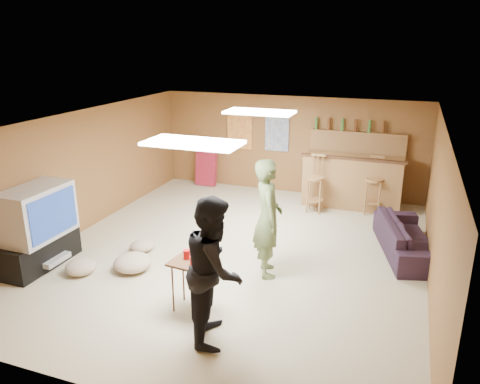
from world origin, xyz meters
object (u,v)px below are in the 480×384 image
(person_olive, at_px, (268,218))
(person_black, at_px, (214,269))
(tv_body, at_px, (37,213))
(bar_counter, at_px, (352,181))
(tray_table, at_px, (192,285))
(sofa, at_px, (408,237))

(person_olive, xyz_separation_m, person_black, (-0.12, -1.71, -0.02))
(tv_body, height_order, person_olive, person_olive)
(person_olive, bearing_deg, bar_counter, -37.54)
(person_black, bearing_deg, tv_body, 59.88)
(bar_counter, distance_m, tray_table, 4.96)
(tv_body, height_order, bar_counter, tv_body)
(person_olive, bearing_deg, tray_table, 129.15)
(person_olive, bearing_deg, tv_body, 82.03)
(tray_table, bearing_deg, tv_body, 173.86)
(tv_body, distance_m, person_black, 3.30)
(person_black, bearing_deg, tray_table, 32.55)
(person_black, distance_m, tray_table, 0.86)
(person_black, relative_size, tray_table, 2.57)
(tray_table, bearing_deg, sofa, 46.32)
(bar_counter, height_order, person_black, person_black)
(person_olive, height_order, sofa, person_olive)
(sofa, bearing_deg, bar_counter, 15.16)
(person_black, height_order, sofa, person_black)
(tv_body, distance_m, bar_counter, 6.09)
(bar_counter, distance_m, sofa, 2.34)
(tv_body, xyz_separation_m, bar_counter, (4.15, 4.45, -0.35))
(bar_counter, bearing_deg, person_black, -100.18)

